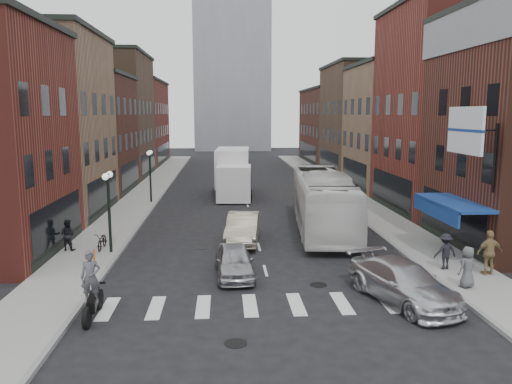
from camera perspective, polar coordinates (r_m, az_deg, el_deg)
ground at (r=21.49m, az=1.31°, el=-9.80°), size 160.00×160.00×0.00m
sidewalk_left at (r=43.33m, az=-12.59°, el=-0.30°), size 3.00×74.00×0.15m
sidewalk_right at (r=44.04m, az=9.82°, el=-0.07°), size 3.00×74.00×0.15m
curb_left at (r=43.14m, az=-10.62°, el=-0.38°), size 0.20×74.00×0.16m
curb_right at (r=43.73m, az=7.91°, el=-0.19°), size 0.20×74.00×0.16m
crosswalk_stripes at (r=18.69m, az=2.14°, el=-12.76°), size 12.00×2.20×0.01m
bldg_left_mid_a at (r=36.71m, az=-25.00°, el=6.97°), size 10.30×10.20×12.30m
bldg_left_mid_b at (r=46.21m, az=-20.46°, el=6.25°), size 10.30×10.20×10.30m
bldg_left_far_a at (r=56.81m, az=-17.38°, el=8.33°), size 10.30×12.20×13.30m
bldg_left_far_b at (r=70.51m, az=-14.68°, el=7.69°), size 10.30×16.20×11.30m
bldg_right_mid_a at (r=38.17m, az=22.64°, el=8.67°), size 10.30×10.20×14.30m
bldg_right_mid_b at (r=47.37m, az=17.15°, el=7.08°), size 10.30×10.20×11.30m
bldg_right_far_a at (r=57.77m, az=13.28°, el=8.01°), size 10.30×12.20×12.30m
bldg_right_far_b at (r=71.30m, az=9.95°, el=7.46°), size 10.30×16.20×10.30m
awning_blue at (r=25.54m, az=21.18°, el=-1.30°), size 1.80×5.00×0.78m
billboard_sign at (r=23.24m, az=22.98°, el=6.34°), size 1.52×3.00×3.70m
distant_tower at (r=99.92m, az=-2.83°, el=19.43°), size 14.00×14.00×50.00m
streetlamp_near at (r=25.22m, az=-16.51°, el=-0.53°), size 0.32×1.22×4.11m
streetlamp_far at (r=38.87m, az=-12.02°, el=2.89°), size 0.32×1.22×4.11m
bike_rack at (r=23.22m, az=-18.19°, el=-7.40°), size 0.08×0.68×0.80m
box_truck at (r=42.03m, az=-2.64°, el=2.17°), size 3.10×9.09×3.90m
motorcycle_rider at (r=17.98m, az=-18.28°, el=-10.30°), size 0.71×2.36×2.40m
transit_bus at (r=29.99m, az=7.66°, el=-1.02°), size 4.11×12.76×3.49m
sedan_left_near at (r=21.56m, az=-2.49°, el=-7.88°), size 1.77×4.01×1.34m
sedan_left_far at (r=26.99m, az=-1.51°, el=-4.15°), size 2.19×4.90×1.56m
curb_car at (r=19.49m, az=16.45°, el=-9.89°), size 3.60×5.51×1.48m
parked_bicycle at (r=26.39m, az=-17.16°, el=-5.33°), size 0.57×1.62×0.85m
ped_left_solo at (r=26.61m, az=-20.74°, el=-4.59°), size 0.85×0.61×1.58m
ped_right_a at (r=23.48m, az=20.82°, el=-6.35°), size 1.09×0.64×1.59m
ped_right_b at (r=23.35m, az=25.13°, el=-6.29°), size 1.16×0.63×1.92m
ped_right_c at (r=21.40m, az=23.02°, el=-7.89°), size 0.95×0.82×1.64m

